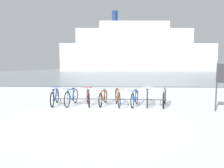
# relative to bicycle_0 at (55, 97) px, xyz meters

# --- Properties ---
(ground) EXTENTS (80.00, 132.00, 0.08)m
(ground) POSITION_rel_bicycle_0_xyz_m (2.14, 52.03, -0.40)
(ground) COLOR silver
(bike_rack) EXTENTS (5.13, 0.18, 0.31)m
(bike_rack) POSITION_rel_bicycle_0_xyz_m (2.54, 0.05, -0.09)
(bike_rack) COLOR #4C5156
(bike_rack) RESTS_ON ground
(bicycle_0) EXTENTS (0.46, 1.74, 0.80)m
(bicycle_0) POSITION_rel_bicycle_0_xyz_m (0.00, 0.00, 0.00)
(bicycle_0) COLOR black
(bicycle_0) RESTS_ON ground
(bicycle_1) EXTENTS (0.46, 1.78, 0.81)m
(bicycle_1) POSITION_rel_bicycle_0_xyz_m (0.78, 0.03, 0.01)
(bicycle_1) COLOR black
(bicycle_1) RESTS_ON ground
(bicycle_2) EXTENTS (0.54, 1.67, 0.78)m
(bicycle_2) POSITION_rel_bicycle_0_xyz_m (1.56, -0.03, -0.00)
(bicycle_2) COLOR black
(bicycle_2) RESTS_ON ground
(bicycle_3) EXTENTS (0.46, 1.72, 0.74)m
(bicycle_3) POSITION_rel_bicycle_0_xyz_m (2.24, 0.11, -0.03)
(bicycle_3) COLOR black
(bicycle_3) RESTS_ON ground
(bicycle_4) EXTENTS (0.46, 1.69, 0.82)m
(bicycle_4) POSITION_rel_bicycle_0_xyz_m (2.91, -0.06, 0.01)
(bicycle_4) COLOR black
(bicycle_4) RESTS_ON ground
(bicycle_5) EXTENTS (0.58, 1.59, 0.76)m
(bicycle_5) POSITION_rel_bicycle_0_xyz_m (3.69, -0.04, -0.01)
(bicycle_5) COLOR black
(bicycle_5) RESTS_ON ground
(bicycle_6) EXTENTS (0.46, 1.66, 0.82)m
(bicycle_6) POSITION_rel_bicycle_0_xyz_m (4.27, 0.08, 0.01)
(bicycle_6) COLOR black
(bicycle_6) RESTS_ON ground
(bicycle_7) EXTENTS (0.61, 1.70, 0.84)m
(bicycle_7) POSITION_rel_bicycle_0_xyz_m (5.01, -0.07, 0.02)
(bicycle_7) COLOR black
(bicycle_7) RESTS_ON ground
(info_sign) EXTENTS (0.54, 0.17, 1.94)m
(info_sign) POSITION_rel_bicycle_0_xyz_m (7.07, -1.08, 0.95)
(info_sign) COLOR #33383D
(info_sign) RESTS_ON ground
(ferry_ship) EXTENTS (57.51, 14.73, 22.74)m
(ferry_ship) POSITION_rel_bicycle_0_xyz_m (9.02, 68.86, 7.27)
(ferry_ship) COLOR silver
(ferry_ship) RESTS_ON ground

